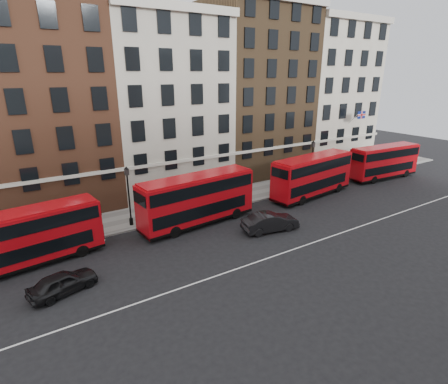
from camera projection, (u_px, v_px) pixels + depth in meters
ground at (260, 245)px, 27.58m from camera, size 120.00×120.00×0.00m
pavement at (197, 204)px, 35.95m from camera, size 80.00×5.00×0.15m
kerb at (209, 212)px, 33.95m from camera, size 80.00×0.30×0.16m
road_centre_line at (276, 255)px, 25.98m from camera, size 70.00×0.12×0.01m
building_terrace at (161, 98)px, 38.41m from camera, size 64.00×11.95×22.00m
bus_a at (27, 237)px, 23.98m from camera, size 9.94×3.53×4.09m
bus_b at (197, 199)px, 30.61m from camera, size 10.93×3.58×4.51m
bus_c at (312, 175)px, 37.76m from camera, size 10.92×3.86×4.49m
bus_d at (384, 161)px, 44.23m from camera, size 10.17×3.15×4.21m
car_rear at (63, 282)px, 21.39m from camera, size 4.37×2.68×1.39m
car_front at (270, 222)px, 29.80m from camera, size 5.14×2.58×1.62m
lamp_post_left at (129, 193)px, 29.92m from camera, size 0.44×0.44×5.33m
lamp_post_right at (312, 161)px, 41.00m from camera, size 0.44×0.44×5.33m
traffic_light at (373, 155)px, 46.52m from camera, size 0.25×0.45×3.27m
iron_railings at (187, 193)px, 37.53m from camera, size 6.60×0.06×1.00m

